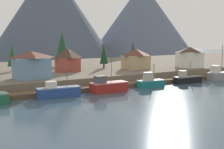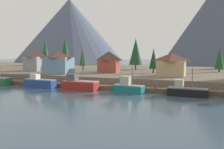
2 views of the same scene
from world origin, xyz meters
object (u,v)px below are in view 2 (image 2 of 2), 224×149
object	(u,v)px
house_grey	(36,60)
conifer_back_right	(45,53)
conifer_near_right	(136,52)
house_red	(109,62)
fishing_boat_teal	(128,87)
house_blue	(58,62)
conifer_mid_left	(83,56)
fishing_boat_red	(80,84)
fishing_boat_blue	(39,83)
fishing_boat_black	(187,91)
house_tan	(171,64)
conifer_back_left	(65,51)
conifer_near_left	(153,59)
conifer_mid_right	(220,58)

from	to	relation	value
house_grey	conifer_back_right	world-z (taller)	conifer_back_right
conifer_near_right	conifer_back_right	world-z (taller)	conifer_near_right
house_red	fishing_boat_teal	bearing A→B (deg)	-58.30
house_blue	conifer_mid_left	bearing A→B (deg)	92.11
fishing_boat_red	conifer_near_right	size ratio (longest dim) A/B	0.89
house_grey	fishing_boat_blue	bearing A→B (deg)	-51.09
fishing_boat_black	house_tan	world-z (taller)	house_tan
house_tan	house_blue	size ratio (longest dim) A/B	0.90
conifer_back_left	fishing_boat_blue	bearing A→B (deg)	-68.75
fishing_boat_blue	house_grey	bearing A→B (deg)	133.67
house_grey	conifer_back_left	bearing A→B (deg)	85.00
conifer_back_left	conifer_back_right	xyz separation A→B (m)	(-10.40, 1.35, -0.58)
fishing_boat_red	fishing_boat_teal	world-z (taller)	fishing_boat_red
fishing_boat_teal	fishing_boat_black	size ratio (longest dim) A/B	0.86
fishing_boat_black	conifer_near_left	distance (m)	27.19
fishing_boat_red	conifer_back_right	size ratio (longest dim) A/B	0.92
conifer_near_left	conifer_mid_left	size ratio (longest dim) A/B	0.93
house_tan	house_grey	xyz separation A→B (m)	(-45.82, 3.13, 0.64)
house_blue	conifer_back_right	world-z (taller)	conifer_back_right
conifer_mid_left	conifer_mid_right	size ratio (longest dim) A/B	1.04
conifer_near_left	house_red	bearing A→B (deg)	-167.05
house_tan	conifer_mid_left	world-z (taller)	conifer_mid_left
fishing_boat_red	fishing_boat_teal	distance (m)	11.93
conifer_mid_left	conifer_back_right	world-z (taller)	conifer_back_right
fishing_boat_teal	house_tan	size ratio (longest dim) A/B	0.93
fishing_boat_red	conifer_back_left	distance (m)	44.53
house_grey	conifer_mid_right	size ratio (longest dim) A/B	0.95
fishing_boat_teal	conifer_mid_right	size ratio (longest dim) A/B	0.89
house_tan	conifer_mid_left	size ratio (longest dim) A/B	0.92
fishing_boat_red	conifer_back_left	bearing A→B (deg)	126.60
fishing_boat_teal	conifer_near_left	world-z (taller)	conifer_near_left
fishing_boat_blue	fishing_boat_black	xyz separation A→B (m)	(35.98, 0.04, -0.12)
fishing_boat_red	conifer_mid_left	xyz separation A→B (m)	(-14.11, 28.99, 5.93)
house_red	conifer_mid_right	world-z (taller)	conifer_mid_right
fishing_boat_teal	house_grey	distance (m)	43.47
conifer_mid_right	house_grey	bearing A→B (deg)	-164.63
house_blue	fishing_boat_teal	bearing A→B (deg)	-25.08
house_red	fishing_boat_blue	bearing A→B (deg)	-117.31
fishing_boat_blue	conifer_near_left	world-z (taller)	conifer_near_left
house_blue	fishing_boat_black	bearing A→B (deg)	-17.29
conifer_mid_left	conifer_back_left	xyz separation A→B (m)	(-11.29, 6.75, 1.85)
fishing_boat_blue	conifer_mid_right	bearing A→B (deg)	43.93
fishing_boat_blue	house_red	size ratio (longest dim) A/B	1.35
fishing_boat_teal	fishing_boat_blue	bearing A→B (deg)	-173.59
house_grey	conifer_mid_right	world-z (taller)	conifer_mid_right
house_red	conifer_back_left	bearing A→B (deg)	148.81
fishing_boat_red	conifer_near_right	world-z (taller)	conifer_near_right
house_blue	fishing_boat_red	bearing A→B (deg)	-41.77
fishing_boat_black	fishing_boat_teal	bearing A→B (deg)	-175.98
fishing_boat_teal	conifer_near_left	bearing A→B (deg)	95.34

